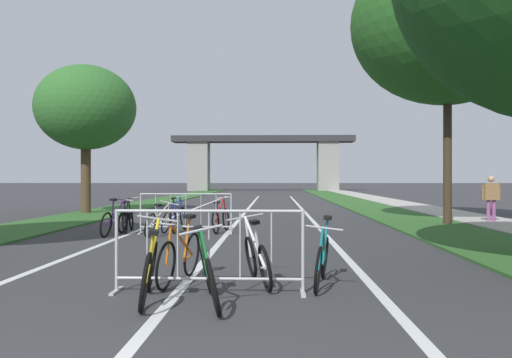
{
  "coord_description": "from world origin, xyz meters",
  "views": [
    {
      "loc": [
        1.21,
        -1.93,
        1.44
      ],
      "look_at": [
        0.29,
        25.03,
        1.4
      ],
      "focal_mm": 36.52,
      "sensor_mm": 36.0,
      "label": 1
    }
  ],
  "objects": [
    {
      "name": "bicycle_teal_7",
      "position": [
        1.86,
        5.06,
        0.36
      ],
      "size": [
        0.5,
        1.63,
        0.93
      ],
      "rotation": [
        0.0,
        0.0,
        2.96
      ],
      "color": "black",
      "rests_on": "ground"
    },
    {
      "name": "bicycle_orange_0",
      "position": [
        -0.07,
        5.17,
        0.37
      ],
      "size": [
        0.5,
        1.67,
        0.93
      ],
      "rotation": [
        0.0,
        0.0,
        2.97
      ],
      "color": "black",
      "rests_on": "ground"
    },
    {
      "name": "bicycle_blue_4",
      "position": [
        -1.36,
        11.98,
        0.36
      ],
      "size": [
        0.46,
        1.69,
        0.97
      ],
      "rotation": [
        0.0,
        0.0,
        -0.07
      ],
      "color": "black",
      "rests_on": "ground"
    },
    {
      "name": "crowd_barrier_nearest",
      "position": [
        0.4,
        4.57,
        0.52
      ],
      "size": [
        2.42,
        0.46,
        1.05
      ],
      "rotation": [
        0.0,
        0.0,
        -0.01
      ],
      "color": "#ADADB2",
      "rests_on": "ground"
    },
    {
      "name": "sidewalk_path_right",
      "position": [
        8.11,
        27.84,
        0.04
      ],
      "size": [
        2.04,
        68.06,
        0.08
      ],
      "primitive_type": "cube",
      "color": "#ADA89E",
      "rests_on": "ground"
    },
    {
      "name": "pedestrian_strolling",
      "position": [
        8.09,
        14.76,
        0.92
      ],
      "size": [
        0.55,
        0.32,
        1.52
      ],
      "rotation": [
        0.0,
        0.0,
        2.95
      ],
      "color": "#994C8C",
      "rests_on": "ground"
    },
    {
      "name": "grass_verge_left",
      "position": [
        -5.84,
        27.84,
        0.03
      ],
      "size": [
        2.5,
        68.06,
        0.05
      ],
      "primitive_type": "cube",
      "color": "#2D5B26",
      "rests_on": "ground"
    },
    {
      "name": "bicycle_yellow_2",
      "position": [
        -0.24,
        4.1,
        0.36
      ],
      "size": [
        0.54,
        1.69,
        0.98
      ],
      "rotation": [
        0.0,
        0.0,
        0.16
      ],
      "color": "black",
      "rests_on": "ground"
    },
    {
      "name": "bicycle_red_8",
      "position": [
        -0.21,
        11.91,
        0.35
      ],
      "size": [
        0.42,
        1.65,
        0.94
      ],
      "rotation": [
        0.0,
        0.0,
        -0.16
      ],
      "color": "black",
      "rests_on": "ground"
    },
    {
      "name": "bicycle_purple_9",
      "position": [
        -2.78,
        11.01,
        0.36
      ],
      "size": [
        0.51,
        1.67,
        0.94
      ],
      "rotation": [
        0.0,
        0.0,
        -0.11
      ],
      "color": "black",
      "rests_on": "ground"
    },
    {
      "name": "overpass_bridge",
      "position": [
        0.0,
        56.24,
        3.97
      ],
      "size": [
        20.22,
        2.93,
        6.14
      ],
      "color": "#2D2D30",
      "rests_on": "ground"
    },
    {
      "name": "bicycle_black_1",
      "position": [
        -2.7,
        11.85,
        0.34
      ],
      "size": [
        0.55,
        1.69,
        0.92
      ],
      "rotation": [
        0.0,
        0.0,
        0.12
      ],
      "color": "black",
      "rests_on": "ground"
    },
    {
      "name": "lane_stripe_right_lane",
      "position": [
        2.52,
        19.69,
        0.0
      ],
      "size": [
        0.14,
        39.37,
        0.01
      ],
      "primitive_type": "cube",
      "color": "silver",
      "rests_on": "ground"
    },
    {
      "name": "bicycle_green_6",
      "position": [
        0.46,
        3.98,
        0.35
      ],
      "size": [
        0.51,
        1.72,
        0.96
      ],
      "rotation": [
        0.0,
        0.0,
        3.34
      ],
      "color": "black",
      "rests_on": "ground"
    },
    {
      "name": "bicycle_silver_5",
      "position": [
        -1.66,
        10.98,
        0.35
      ],
      "size": [
        0.67,
        1.62,
        0.87
      ],
      "rotation": [
        0.0,
        0.0,
        -0.18
      ],
      "color": "black",
      "rests_on": "ground"
    },
    {
      "name": "lane_stripe_left_lane",
      "position": [
        -2.52,
        19.69,
        0.0
      ],
      "size": [
        0.14,
        39.37,
        0.01
      ],
      "primitive_type": "cube",
      "color": "silver",
      "rests_on": "ground"
    },
    {
      "name": "tree_right_oak_near",
      "position": [
        6.51,
        14.13,
        6.18
      ],
      "size": [
        5.85,
        5.85,
        8.67
      ],
      "color": "#3D2D1E",
      "rests_on": "ground"
    },
    {
      "name": "grass_verge_right",
      "position": [
        5.84,
        27.84,
        0.03
      ],
      "size": [
        2.5,
        68.06,
        0.05
      ],
      "primitive_type": "cube",
      "color": "#2D5B26",
      "rests_on": "ground"
    },
    {
      "name": "tree_left_pine_far",
      "position": [
        -6.39,
        18.83,
        4.28
      ],
      "size": [
        4.0,
        4.0,
        6.0
      ],
      "color": "#4C3823",
      "rests_on": "ground"
    },
    {
      "name": "bicycle_white_3",
      "position": [
        0.98,
        5.1,
        0.35
      ],
      "size": [
        0.7,
        1.59,
        0.94
      ],
      "rotation": [
        0.0,
        0.0,
        0.23
      ],
      "color": "black",
      "rests_on": "ground"
    },
    {
      "name": "crowd_barrier_second",
      "position": [
        -1.07,
        11.5,
        0.52
      ],
      "size": [
        2.43,
        0.53,
        1.05
      ],
      "rotation": [
        0.0,
        0.0,
        0.04
      ],
      "color": "#ADADB2",
      "rests_on": "ground"
    },
    {
      "name": "lane_stripe_center",
      "position": [
        0.0,
        19.69,
        0.0
      ],
      "size": [
        0.14,
        39.37,
        0.01
      ],
      "primitive_type": "cube",
      "color": "silver",
      "rests_on": "ground"
    }
  ]
}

